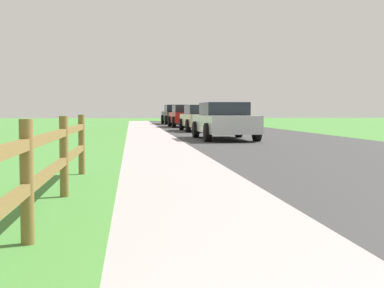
# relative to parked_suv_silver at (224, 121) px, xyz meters

# --- Properties ---
(ground_plane) EXTENTS (120.00, 120.00, 0.00)m
(ground_plane) POSITION_rel_parked_suv_silver_xyz_m (-1.70, 3.50, -0.71)
(ground_plane) COLOR #468437
(road_asphalt) EXTENTS (7.00, 66.00, 0.01)m
(road_asphalt) POSITION_rel_parked_suv_silver_xyz_m (1.80, 5.50, -0.71)
(road_asphalt) COLOR #383838
(road_asphalt) RESTS_ON ground
(curb_concrete) EXTENTS (6.00, 66.00, 0.01)m
(curb_concrete) POSITION_rel_parked_suv_silver_xyz_m (-4.70, 5.50, -0.71)
(curb_concrete) COLOR #AD9A99
(curb_concrete) RESTS_ON ground
(grass_verge) EXTENTS (5.00, 66.00, 0.00)m
(grass_verge) POSITION_rel_parked_suv_silver_xyz_m (-6.20, 5.50, -0.71)
(grass_verge) COLOR #468437
(grass_verge) RESTS_ON ground
(rail_fence) EXTENTS (0.11, 10.14, 1.02)m
(rail_fence) POSITION_rel_parked_suv_silver_xyz_m (-4.34, -16.33, -0.12)
(rail_fence) COLOR brown
(rail_fence) RESTS_ON ground
(parked_suv_silver) EXTENTS (2.06, 4.94, 1.40)m
(parked_suv_silver) POSITION_rel_parked_suv_silver_xyz_m (0.00, 0.00, 0.00)
(parked_suv_silver) COLOR #B7BABF
(parked_suv_silver) RESTS_ON ground
(parked_car_beige) EXTENTS (2.22, 4.88, 1.39)m
(parked_car_beige) POSITION_rel_parked_suv_silver_xyz_m (0.28, 8.58, 0.01)
(parked_car_beige) COLOR #C6B793
(parked_car_beige) RESTS_ON ground
(parked_car_red) EXTENTS (2.13, 4.53, 1.46)m
(parked_car_red) POSITION_rel_parked_suv_silver_xyz_m (0.09, 16.11, 0.04)
(parked_car_red) COLOR maroon
(parked_car_red) RESTS_ON ground
(parked_car_black) EXTENTS (2.30, 4.80, 1.57)m
(parked_car_black) POSITION_rel_parked_suv_silver_xyz_m (0.15, 24.55, 0.08)
(parked_car_black) COLOR black
(parked_car_black) RESTS_ON ground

